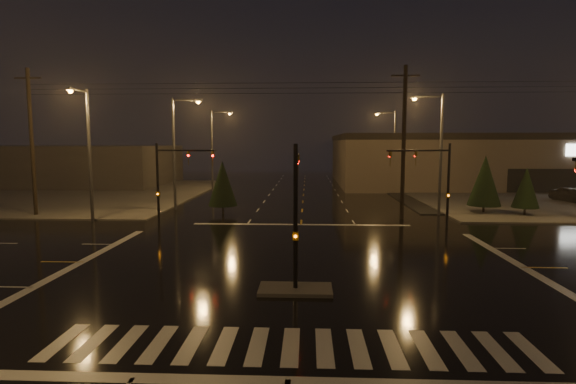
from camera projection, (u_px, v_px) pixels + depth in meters
The scene contains 23 objects.
ground at pixel (298, 265), 22.31m from camera, with size 140.00×140.00×0.00m, color black.
sidewalk_ne at pixel (568, 196), 50.78m from camera, with size 36.00×36.00×0.12m, color #4A4742.
sidewalk_nw at pixel (52, 193), 53.40m from camera, with size 36.00×36.00×0.12m, color #4A4742.
median_island at pixel (295, 289), 18.33m from camera, with size 3.00×1.60×0.15m, color #4A4742.
crosswalk at pixel (291, 346), 13.37m from camera, with size 15.00×2.60×0.01m, color beige.
stop_bar_near at pixel (288, 382), 11.38m from camera, with size 16.00×0.50×0.01m, color beige.
stop_bar_far at pixel (301, 225), 33.23m from camera, with size 16.00×0.50×0.01m, color beige.
retail_building at pixel (542, 158), 66.03m from camera, with size 60.20×28.30×7.20m.
commercial_block at pixel (64, 165), 65.24m from camera, with size 30.00×18.00×5.60m, color #3B3534.
signal_mast_median at pixel (296, 197), 18.85m from camera, with size 0.25×4.59×6.00m.
signal_mast_ne at pixel (436, 175), 31.54m from camera, with size 4.84×1.86×6.00m.
signal_mast_nw at pixel (169, 174), 32.37m from camera, with size 4.84×1.86×6.00m.
streetlight_1 at pixel (177, 145), 40.04m from camera, with size 2.77×0.32×10.00m.
streetlight_2 at pixel (214, 145), 55.93m from camera, with size 2.77×0.32×10.00m.
streetlight_3 at pixel (437, 146), 37.07m from camera, with size 2.77×0.32×10.00m.
streetlight_4 at pixel (392, 145), 56.94m from camera, with size 2.77×0.32×10.00m.
streetlight_5 at pixel (87, 146), 33.48m from camera, with size 0.32×2.77×10.00m.
utility_pole_0 at pixel (32, 142), 36.50m from camera, with size 2.20×0.32×12.00m.
utility_pole_1 at pixel (404, 142), 35.19m from camera, with size 2.20×0.32×12.00m.
conifer_0 at pixel (485, 180), 38.17m from camera, with size 2.74×2.74×4.98m.
conifer_1 at pixel (526, 188), 36.91m from camera, with size 2.13×2.13×4.03m.
conifer_3 at pixel (223, 183), 38.05m from camera, with size 2.46×2.46×4.54m.
car_parked at pixel (571, 195), 45.56m from camera, with size 1.86×4.63×1.58m, color black.
Camera 1 is at (0.48, -21.78, 6.04)m, focal length 28.00 mm.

